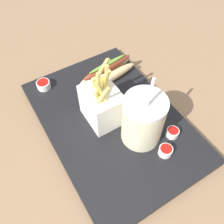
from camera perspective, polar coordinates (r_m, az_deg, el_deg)
ground_plane at (r=0.66m, az=0.00°, el=-3.14°), size 2.40×2.40×0.02m
food_tray at (r=0.64m, az=0.00°, el=-2.14°), size 0.48×0.33×0.02m
soda_cup at (r=0.55m, az=7.28°, el=-1.88°), size 0.10×0.10×0.20m
fries_basket at (r=0.59m, az=-2.38°, el=1.72°), size 0.10×0.08×0.17m
hot_dog_1 at (r=0.71m, az=-1.02°, el=9.30°), size 0.07×0.18×0.06m
ketchup_cup_1 at (r=0.61m, az=14.03°, el=-4.67°), size 0.03×0.03×0.02m
ketchup_cup_2 at (r=0.58m, az=12.46°, el=-8.85°), size 0.03×0.03×0.02m
ketchup_cup_3 at (r=0.72m, az=-15.80°, el=6.23°), size 0.04×0.04×0.02m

